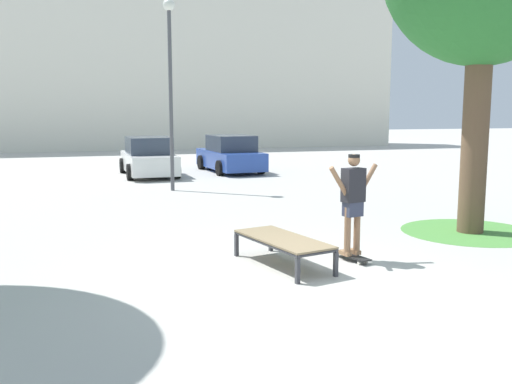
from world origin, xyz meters
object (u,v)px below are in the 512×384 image
Objects in this scene: skate_box at (283,241)px; skater at (353,197)px; skateboard at (352,256)px; car_white at (149,158)px; light_post at (170,67)px; car_blue at (230,155)px.

skate_box is 1.20× the size of skater.
skateboard is 0.19× the size of car_white.
skate_box is 1.38m from skater.
light_post is at bearing 99.91° from skater.
car_blue is at bearing 57.44° from light_post.
skateboard is at bearing -76.85° from skater.
skateboard is 0.14× the size of light_post.
car_blue is at bearing 83.98° from skateboard.
light_post reaches higher than skater.
skater is 9.80m from light_post.
car_white is at bearing -171.06° from car_blue.
light_post is at bearing 92.51° from skate_box.
skateboard is 0.49× the size of skater.
skateboard is at bearing -80.09° from light_post.
skater is 0.39× the size of car_blue.
car_white reaches higher than skateboard.
skate_box is at bearing -100.85° from car_blue.
light_post is at bearing -86.47° from car_white.
skater is (1.21, -0.03, 0.66)m from skate_box.
skate_box is at bearing 178.68° from skateboard.
light_post reaches higher than skate_box.
car_white is 3.42m from car_blue.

